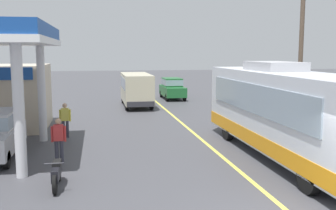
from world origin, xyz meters
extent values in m
plane|color=#424247|center=(0.00, 20.00, 0.00)|extent=(120.00, 120.00, 0.00)
cube|color=#D8CC4C|center=(0.00, 15.00, 0.00)|extent=(0.16, 50.00, 0.01)
cube|color=silver|center=(2.31, 5.89, 1.88)|extent=(2.50, 11.00, 2.90)
cube|color=orange|center=(2.31, 5.89, 0.77)|extent=(2.54, 11.04, 0.56)
cube|color=#8C9EAD|center=(1.04, 5.89, 2.33)|extent=(0.06, 9.35, 1.10)
cube|color=#8C9EAD|center=(3.58, 5.89, 2.33)|extent=(0.06, 9.35, 1.10)
cube|color=#B2B2B7|center=(2.31, 6.89, 3.51)|extent=(1.60, 2.80, 0.36)
cylinder|color=black|center=(1.21, 1.99, 0.50)|extent=(0.30, 1.00, 1.00)
cylinder|color=black|center=(1.21, 9.19, 0.50)|extent=(0.30, 1.00, 1.00)
cylinder|color=black|center=(3.41, 9.19, 0.50)|extent=(0.30, 1.00, 1.00)
cylinder|color=silver|center=(-7.26, 5.09, 2.30)|extent=(0.36, 0.36, 4.60)
cylinder|color=silver|center=(-7.26, 10.49, 2.30)|extent=(0.36, 0.36, 4.60)
cylinder|color=black|center=(-7.97, 6.17, 0.32)|extent=(0.20, 0.64, 0.64)
cylinder|color=black|center=(-7.97, 9.17, 0.32)|extent=(0.20, 0.64, 0.64)
cube|color=#BFB799|center=(-1.87, 21.53, 1.39)|extent=(2.00, 6.00, 2.10)
cube|color=#8C9EAD|center=(-1.87, 21.53, 1.79)|extent=(2.04, 5.10, 0.80)
cube|color=#2D2D33|center=(-1.87, 18.48, 0.54)|extent=(1.90, 0.16, 0.36)
cylinder|color=black|center=(-2.75, 19.53, 0.38)|extent=(0.22, 0.76, 0.76)
cylinder|color=black|center=(-0.99, 19.53, 0.38)|extent=(0.22, 0.76, 0.76)
cylinder|color=black|center=(-2.75, 23.53, 0.38)|extent=(0.22, 0.76, 0.76)
cylinder|color=black|center=(-0.99, 23.53, 0.38)|extent=(0.22, 0.76, 0.76)
cylinder|color=black|center=(-6.03, 3.24, 0.30)|extent=(0.10, 0.60, 0.60)
cylinder|color=black|center=(-6.03, 4.44, 0.30)|extent=(0.10, 0.60, 0.60)
cube|color=black|center=(-6.03, 3.84, 0.50)|extent=(0.20, 1.30, 0.36)
cube|color=black|center=(-6.03, 3.99, 0.72)|extent=(0.24, 0.60, 0.12)
cylinder|color=#2D2D33|center=(-6.03, 3.29, 0.90)|extent=(0.55, 0.04, 0.04)
cylinder|color=#33333F|center=(-6.40, 11.05, 0.41)|extent=(0.14, 0.14, 0.82)
cylinder|color=#33333F|center=(-6.22, 11.05, 0.41)|extent=(0.14, 0.14, 0.82)
cube|color=#D8CC4C|center=(-6.31, 11.05, 1.12)|extent=(0.36, 0.22, 0.60)
sphere|color=tan|center=(-6.31, 11.05, 1.55)|extent=(0.22, 0.22, 0.22)
cylinder|color=#D8CC4C|center=(-6.54, 11.05, 1.07)|extent=(0.09, 0.09, 0.58)
cylinder|color=#D8CC4C|center=(-6.08, 11.05, 1.07)|extent=(0.09, 0.09, 0.58)
cylinder|color=#33333F|center=(-6.30, 6.68, 0.41)|extent=(0.14, 0.14, 0.82)
cylinder|color=#33333F|center=(-6.12, 6.68, 0.41)|extent=(0.14, 0.14, 0.82)
cube|color=#BF3333|center=(-6.21, 6.68, 1.12)|extent=(0.36, 0.22, 0.60)
sphere|color=tan|center=(-6.21, 6.68, 1.55)|extent=(0.22, 0.22, 0.22)
cylinder|color=#BF3333|center=(-6.44, 6.68, 1.07)|extent=(0.09, 0.09, 0.58)
cylinder|color=#BF3333|center=(-5.98, 6.68, 1.07)|extent=(0.09, 0.09, 0.58)
cube|color=#1E602D|center=(1.68, 25.51, 0.72)|extent=(1.70, 4.20, 0.80)
cube|color=#1E602D|center=(1.68, 25.71, 1.47)|extent=(1.50, 2.31, 0.70)
cube|color=#8C9EAD|center=(1.68, 25.71, 1.47)|extent=(1.53, 2.35, 0.49)
cylinder|color=black|center=(0.93, 24.01, 0.32)|extent=(0.20, 0.64, 0.64)
cylinder|color=black|center=(2.43, 24.01, 0.32)|extent=(0.20, 0.64, 0.64)
cylinder|color=black|center=(0.93, 27.01, 0.32)|extent=(0.20, 0.64, 0.64)
cylinder|color=black|center=(2.43, 27.01, 0.32)|extent=(0.20, 0.64, 0.64)
cylinder|color=brown|center=(6.03, 11.62, 4.47)|extent=(0.24, 0.24, 8.95)
camera|label=1|loc=(-4.75, -8.09, 4.07)|focal=42.19mm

